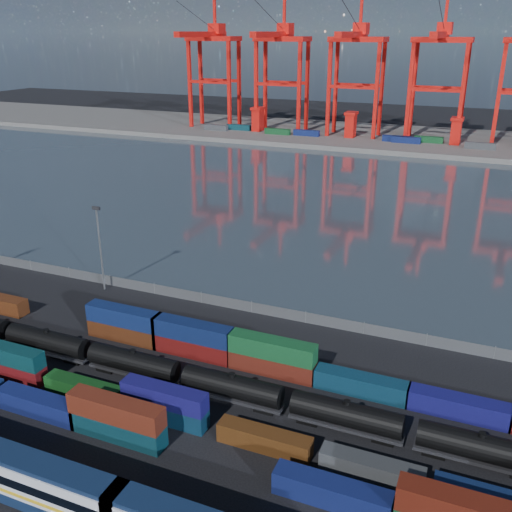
% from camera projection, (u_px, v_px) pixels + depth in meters
% --- Properties ---
extents(ground, '(700.00, 700.00, 0.00)m').
position_uv_depth(ground, '(170.00, 400.00, 76.85)').
color(ground, black).
rests_on(ground, ground).
extents(harbor_water, '(700.00, 700.00, 0.00)m').
position_uv_depth(harbor_water, '(354.00, 201.00, 166.98)').
color(harbor_water, '#303C45').
rests_on(harbor_water, ground).
extents(far_quay, '(700.00, 70.00, 2.00)m').
position_uv_depth(far_quay, '(410.00, 139.00, 256.75)').
color(far_quay, '#514F4C').
rests_on(far_quay, ground).
extents(passenger_train, '(79.59, 3.41, 5.84)m').
position_uv_depth(passenger_train, '(14.00, 475.00, 59.87)').
color(passenger_train, silver).
rests_on(passenger_train, ground).
extents(container_row_south, '(140.37, 2.56, 5.46)m').
position_uv_depth(container_row_south, '(39.00, 398.00, 73.21)').
color(container_row_south, '#38393C').
rests_on(container_row_south, ground).
extents(container_row_mid, '(141.03, 2.35, 5.00)m').
position_uv_depth(container_row_mid, '(178.00, 412.00, 71.59)').
color(container_row_mid, '#3A3C3F').
rests_on(container_row_mid, ground).
extents(container_row_north, '(142.82, 2.61, 5.57)m').
position_uv_depth(container_row_north, '(204.00, 346.00, 86.20)').
color(container_row_north, navy).
rests_on(container_row_north, ground).
extents(tanker_string, '(122.87, 3.09, 4.42)m').
position_uv_depth(tanker_string, '(181.00, 375.00, 78.54)').
color(tanker_string, black).
rests_on(tanker_string, ground).
extents(waterfront_fence, '(160.12, 0.12, 2.20)m').
position_uv_depth(waterfront_fence, '(252.00, 307.00, 100.52)').
color(waterfront_fence, '#595B5E').
rests_on(waterfront_fence, ground).
extents(yard_light_mast, '(1.60, 0.40, 16.60)m').
position_uv_depth(yard_light_mast, '(100.00, 244.00, 106.51)').
color(yard_light_mast, slate).
rests_on(yard_light_mast, ground).
extents(gantry_cranes, '(199.00, 46.08, 62.40)m').
position_uv_depth(gantry_cranes, '(398.00, 52.00, 240.05)').
color(gantry_cranes, red).
rests_on(gantry_cranes, ground).
extents(quay_containers, '(172.58, 10.99, 2.60)m').
position_uv_depth(quay_containers, '(379.00, 138.00, 247.37)').
color(quay_containers, navy).
rests_on(quay_containers, far_quay).
extents(straddle_carriers, '(140.00, 7.00, 11.10)m').
position_uv_depth(straddle_carriers, '(402.00, 127.00, 246.56)').
color(straddle_carriers, red).
rests_on(straddle_carriers, far_quay).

